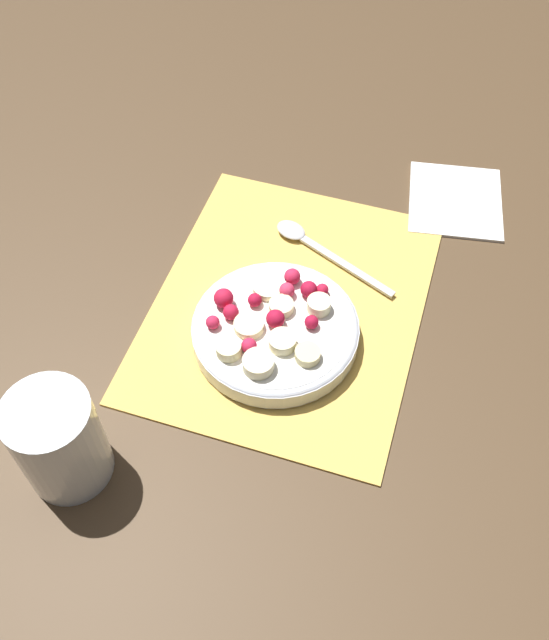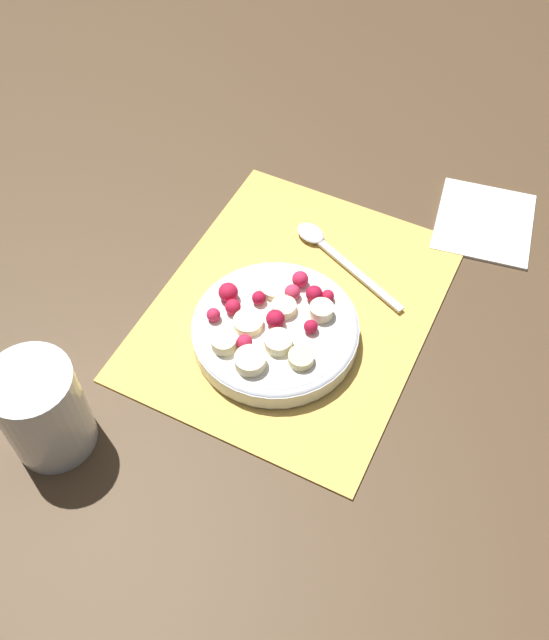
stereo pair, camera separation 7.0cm
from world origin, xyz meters
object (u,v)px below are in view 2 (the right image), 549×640
(fruit_bowl, at_px, (274,328))
(spoon, at_px, (328,248))
(drinking_glass, at_px, (43,410))
(napkin, at_px, (485,221))

(fruit_bowl, height_order, spoon, fruit_bowl)
(spoon, relative_size, drinking_glass, 1.49)
(drinking_glass, bearing_deg, fruit_bowl, 145.32)
(fruit_bowl, relative_size, napkin, 1.23)
(fruit_bowl, height_order, napkin, fruit_bowl)
(spoon, distance_m, napkin, 0.21)
(fruit_bowl, xyz_separation_m, spoon, (-0.15, 0.00, -0.01))
(fruit_bowl, relative_size, drinking_glass, 1.63)
(drinking_glass, relative_size, napkin, 0.75)
(spoon, bearing_deg, drinking_glass, 91.25)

